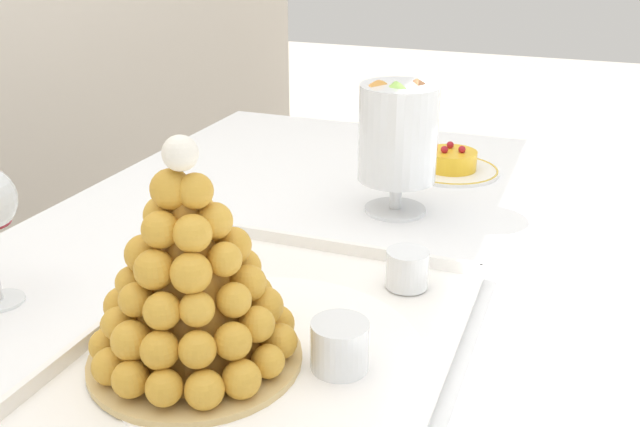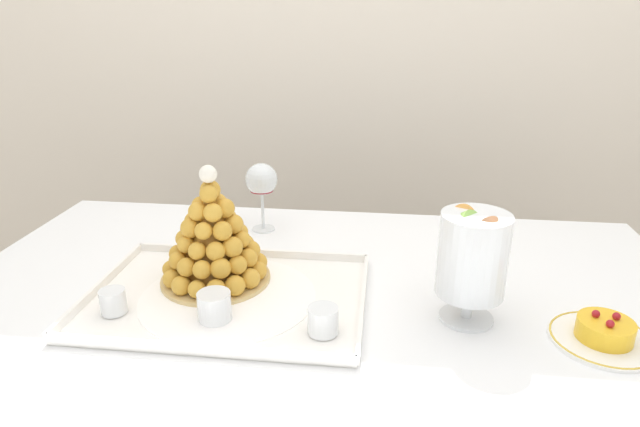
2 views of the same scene
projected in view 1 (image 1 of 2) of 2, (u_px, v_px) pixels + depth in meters
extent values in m
cylinder|color=brown|center=(600.00, 326.00, 1.59)|extent=(0.04, 0.04, 0.70)
cylinder|color=brown|center=(260.00, 265.00, 1.86)|extent=(0.04, 0.04, 0.70)
cube|color=brown|center=(304.00, 292.00, 0.98)|extent=(1.52, 0.94, 0.02)
cube|color=white|center=(303.00, 284.00, 0.98)|extent=(1.58, 1.00, 0.00)
cube|color=white|center=(28.00, 338.00, 1.22)|extent=(1.58, 0.01, 0.39)
cube|color=white|center=(430.00, 211.00, 1.74)|extent=(0.01, 1.00, 0.39)
cube|color=white|center=(267.00, 355.00, 0.81)|extent=(0.54, 0.39, 0.01)
cube|color=white|center=(438.00, 383.00, 0.74)|extent=(0.54, 0.01, 0.02)
cube|color=white|center=(120.00, 314.00, 0.87)|extent=(0.54, 0.01, 0.02)
cube|color=white|center=(347.00, 248.00, 1.04)|extent=(0.01, 0.39, 0.02)
cylinder|color=white|center=(267.00, 352.00, 0.81)|extent=(0.36, 0.36, 0.00)
cylinder|color=tan|center=(196.00, 357.00, 0.79)|extent=(0.23, 0.23, 0.01)
cone|color=#B27A28|center=(189.00, 270.00, 0.75)|extent=(0.16, 0.16, 0.20)
sphere|color=gold|center=(234.00, 300.00, 0.86)|extent=(0.04, 0.04, 0.04)
sphere|color=gold|center=(203.00, 296.00, 0.87)|extent=(0.04, 0.04, 0.04)
sphere|color=gold|center=(170.00, 301.00, 0.86)|extent=(0.04, 0.04, 0.04)
sphere|color=gold|center=(141.00, 311.00, 0.83)|extent=(0.04, 0.04, 0.04)
sphere|color=gold|center=(118.00, 325.00, 0.80)|extent=(0.04, 0.04, 0.04)
sphere|color=gold|center=(107.00, 346.00, 0.77)|extent=(0.04, 0.04, 0.04)
sphere|color=gold|center=(111.00, 366.00, 0.74)|extent=(0.04, 0.04, 0.04)
sphere|color=gold|center=(131.00, 379.00, 0.71)|extent=(0.04, 0.04, 0.04)
sphere|color=gold|center=(164.00, 388.00, 0.70)|extent=(0.04, 0.04, 0.04)
sphere|color=gold|center=(204.00, 390.00, 0.70)|extent=(0.04, 0.04, 0.04)
sphere|color=gold|center=(241.00, 379.00, 0.72)|extent=(0.04, 0.04, 0.04)
sphere|color=gold|center=(268.00, 361.00, 0.74)|extent=(0.04, 0.04, 0.04)
sphere|color=gold|center=(279.00, 341.00, 0.78)|extent=(0.04, 0.04, 0.04)
sphere|color=gold|center=(276.00, 323.00, 0.81)|extent=(0.04, 0.04, 0.04)
sphere|color=gold|center=(260.00, 309.00, 0.84)|extent=(0.04, 0.04, 0.04)
sphere|color=gold|center=(204.00, 278.00, 0.84)|extent=(0.04, 0.04, 0.04)
sphere|color=gold|center=(172.00, 281.00, 0.83)|extent=(0.04, 0.04, 0.04)
sphere|color=gold|center=(143.00, 289.00, 0.81)|extent=(0.04, 0.04, 0.04)
sphere|color=gold|center=(124.00, 306.00, 0.78)|extent=(0.04, 0.04, 0.04)
sphere|color=gold|center=(119.00, 324.00, 0.74)|extent=(0.04, 0.04, 0.04)
sphere|color=gold|center=(131.00, 340.00, 0.72)|extent=(0.04, 0.04, 0.04)
sphere|color=gold|center=(160.00, 350.00, 0.70)|extent=(0.04, 0.04, 0.04)
sphere|color=gold|center=(197.00, 349.00, 0.70)|extent=(0.04, 0.04, 0.04)
sphere|color=gold|center=(233.00, 341.00, 0.72)|extent=(0.04, 0.04, 0.04)
sphere|color=gold|center=(257.00, 324.00, 0.74)|extent=(0.04, 0.04, 0.04)
sphere|color=gold|center=(264.00, 306.00, 0.78)|extent=(0.04, 0.04, 0.04)
sphere|color=gold|center=(255.00, 293.00, 0.81)|extent=(0.04, 0.04, 0.04)
sphere|color=gold|center=(234.00, 282.00, 0.83)|extent=(0.04, 0.04, 0.04)
sphere|color=gold|center=(181.00, 257.00, 0.81)|extent=(0.04, 0.04, 0.04)
sphere|color=gold|center=(150.00, 267.00, 0.79)|extent=(0.04, 0.04, 0.04)
sphere|color=gold|center=(132.00, 283.00, 0.75)|extent=(0.04, 0.04, 0.04)
sphere|color=gold|center=(136.00, 300.00, 0.72)|extent=(0.04, 0.04, 0.04)
sphere|color=gold|center=(162.00, 311.00, 0.70)|extent=(0.04, 0.04, 0.04)
sphere|color=gold|center=(201.00, 310.00, 0.70)|extent=(0.04, 0.04, 0.04)
sphere|color=gold|center=(234.00, 300.00, 0.72)|extent=(0.04, 0.04, 0.04)
sphere|color=gold|center=(248.00, 283.00, 0.76)|extent=(0.04, 0.04, 0.04)
sphere|color=gold|center=(240.00, 267.00, 0.79)|extent=(0.04, 0.04, 0.04)
sphere|color=gold|center=(214.00, 258.00, 0.81)|extent=(0.04, 0.04, 0.04)
sphere|color=gold|center=(167.00, 240.00, 0.77)|extent=(0.04, 0.04, 0.04)
sphere|color=gold|center=(145.00, 254.00, 0.74)|extent=(0.04, 0.04, 0.04)
sphere|color=gold|center=(154.00, 269.00, 0.71)|extent=(0.04, 0.04, 0.04)
sphere|color=gold|center=(191.00, 273.00, 0.70)|extent=(0.04, 0.04, 0.04)
sphere|color=gold|center=(225.00, 259.00, 0.72)|extent=(0.04, 0.04, 0.04)
sphere|color=gold|center=(229.00, 245.00, 0.76)|extent=(0.04, 0.04, 0.04)
sphere|color=gold|center=(204.00, 237.00, 0.78)|extent=(0.04, 0.04, 0.04)
sphere|color=gold|center=(164.00, 216.00, 0.74)|extent=(0.04, 0.04, 0.04)
sphere|color=gold|center=(160.00, 230.00, 0.71)|extent=(0.04, 0.04, 0.04)
sphere|color=gold|center=(192.00, 234.00, 0.71)|extent=(0.04, 0.04, 0.04)
sphere|color=gold|center=(214.00, 221.00, 0.73)|extent=(0.04, 0.04, 0.04)
sphere|color=gold|center=(196.00, 212.00, 0.76)|extent=(0.04, 0.04, 0.04)
sphere|color=gold|center=(171.00, 189.00, 0.72)|extent=(0.04, 0.04, 0.04)
sphere|color=gold|center=(195.00, 191.00, 0.71)|extent=(0.04, 0.04, 0.04)
sphere|color=white|center=(180.00, 153.00, 0.70)|extent=(0.04, 0.04, 0.04)
cylinder|color=silver|center=(340.00, 345.00, 0.77)|extent=(0.06, 0.06, 0.05)
cylinder|color=brown|center=(340.00, 358.00, 0.78)|extent=(0.06, 0.06, 0.02)
cylinder|color=#8C603D|center=(340.00, 342.00, 0.77)|extent=(0.06, 0.06, 0.02)
sphere|color=brown|center=(344.00, 329.00, 0.77)|extent=(0.02, 0.02, 0.02)
cylinder|color=silver|center=(407.00, 269.00, 0.94)|extent=(0.06, 0.06, 0.05)
cylinder|color=brown|center=(407.00, 278.00, 0.95)|extent=(0.05, 0.05, 0.02)
cylinder|color=#8C603D|center=(407.00, 266.00, 0.94)|extent=(0.05, 0.05, 0.01)
sphere|color=brown|center=(406.00, 259.00, 0.93)|extent=(0.02, 0.02, 0.02)
cylinder|color=white|center=(395.00, 209.00, 1.21)|extent=(0.10, 0.10, 0.01)
cylinder|color=white|center=(396.00, 193.00, 1.20)|extent=(0.02, 0.02, 0.05)
cylinder|color=white|center=(398.00, 133.00, 1.16)|extent=(0.13, 0.13, 0.16)
cylinder|color=pink|center=(398.00, 167.00, 1.19)|extent=(0.05, 0.05, 0.04)
cylinder|color=#F9A54C|center=(387.00, 169.00, 1.18)|extent=(0.07, 0.05, 0.07)
cylinder|color=brown|center=(406.00, 173.00, 1.17)|extent=(0.06, 0.05, 0.05)
cylinder|color=pink|center=(392.00, 153.00, 1.20)|extent=(0.05, 0.04, 0.04)
cylinder|color=#D199D8|center=(392.00, 161.00, 1.16)|extent=(0.06, 0.05, 0.06)
cylinder|color=#72B2E0|center=(408.00, 158.00, 1.17)|extent=(0.05, 0.05, 0.04)
cylinder|color=#72B2E0|center=(386.00, 141.00, 1.19)|extent=(0.06, 0.04, 0.06)
cylinder|color=#72B2E0|center=(394.00, 148.00, 1.16)|extent=(0.05, 0.04, 0.05)
cylinder|color=#F9A54C|center=(404.00, 148.00, 1.16)|extent=(0.06, 0.04, 0.06)
cylinder|color=brown|center=(406.00, 143.00, 1.18)|extent=(0.07, 0.05, 0.07)
cylinder|color=#9ED860|center=(389.00, 132.00, 1.16)|extent=(0.06, 0.04, 0.06)
cylinder|color=#72B2E0|center=(400.00, 135.00, 1.15)|extent=(0.06, 0.04, 0.06)
cylinder|color=#E54C47|center=(407.00, 133.00, 1.16)|extent=(0.05, 0.04, 0.05)
cylinder|color=#9ED860|center=(404.00, 128.00, 1.19)|extent=(0.05, 0.05, 0.03)
cylinder|color=#E54C47|center=(393.00, 122.00, 1.14)|extent=(0.05, 0.05, 0.05)
cylinder|color=#9ED860|center=(416.00, 125.00, 1.13)|extent=(0.05, 0.05, 0.03)
cylinder|color=#E54C47|center=(398.00, 118.00, 1.17)|extent=(0.05, 0.04, 0.05)
cylinder|color=#72B2E0|center=(394.00, 112.00, 1.12)|extent=(0.06, 0.05, 0.05)
cylinder|color=#E54C47|center=(420.00, 109.00, 1.14)|extent=(0.05, 0.05, 0.05)
cylinder|color=#F9A54C|center=(390.00, 103.00, 1.17)|extent=(0.06, 0.05, 0.06)
cylinder|color=#9ED860|center=(400.00, 97.00, 1.13)|extent=(0.06, 0.05, 0.06)
cylinder|color=brown|center=(415.00, 94.00, 1.14)|extent=(0.06, 0.04, 0.06)
cylinder|color=yellow|center=(391.00, 91.00, 1.16)|extent=(0.05, 0.05, 0.03)
cylinder|color=#F9A54C|center=(379.00, 96.00, 1.13)|extent=(0.07, 0.04, 0.07)
cylinder|color=white|center=(451.00, 170.00, 1.39)|extent=(0.18, 0.18, 0.01)
torus|color=gold|center=(451.00, 169.00, 1.39)|extent=(0.18, 0.18, 0.00)
cylinder|color=yellow|center=(451.00, 160.00, 1.39)|extent=(0.10, 0.10, 0.04)
sphere|color=#A51923|center=(450.00, 145.00, 1.40)|extent=(0.01, 0.01, 0.01)
sphere|color=#A51923|center=(444.00, 150.00, 1.37)|extent=(0.01, 0.01, 0.01)
sphere|color=#A51923|center=(462.00, 149.00, 1.37)|extent=(0.01, 0.01, 0.01)
cylinder|color=silver|center=(1.00, 301.00, 0.93)|extent=(0.06, 0.06, 0.00)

